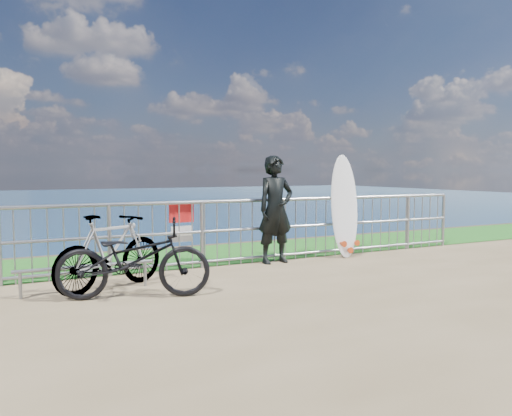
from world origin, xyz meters
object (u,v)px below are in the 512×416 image
surfboard (345,209)px  bicycle_near (134,259)px  surfer (276,210)px  bicycle_far (110,252)px

surfboard → bicycle_near: surfboard is taller
surfer → surfboard: surfboard is taller
surfer → bicycle_far: size_ratio=1.09×
surfer → bicycle_near: surfer is taller
bicycle_far → surfer: bearing=-101.8°
bicycle_near → surfer: bearing=-47.4°
surfer → bicycle_near: size_ratio=0.98×
bicycle_far → surfboard: bearing=-106.5°
surfer → bicycle_near: bearing=-157.7°
surfer → surfboard: size_ratio=0.97×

